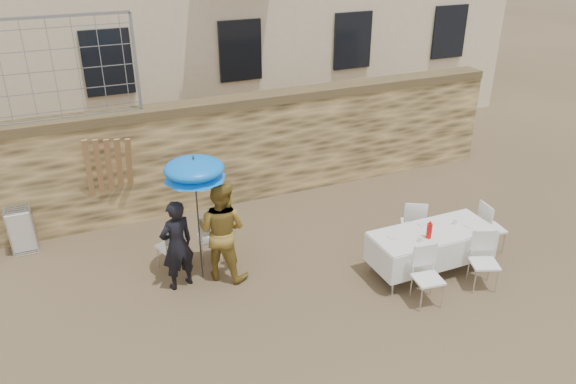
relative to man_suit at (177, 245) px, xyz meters
name	(u,v)px	position (x,y,z in m)	size (l,w,h in m)	color
ground	(324,348)	(1.49, -2.30, -0.78)	(80.00, 80.00, 0.00)	brown
stone_wall	(216,154)	(1.49, 2.70, 0.32)	(13.00, 0.50, 2.20)	olive
chain_link_fence	(41,72)	(-1.51, 2.70, 2.32)	(3.20, 0.06, 1.80)	gray
man_suit	(177,245)	(0.00, 0.00, 0.00)	(0.57, 0.37, 1.56)	black
woman_dress	(222,230)	(0.75, 0.00, 0.10)	(0.86, 0.67, 1.77)	gold
umbrella	(194,172)	(0.40, 0.10, 1.16)	(0.99, 0.99, 2.05)	#3F3F44
couple_chair_left	(171,245)	(0.00, 0.55, -0.30)	(0.48, 0.48, 0.96)	white
couple_chair_right	(211,236)	(0.70, 0.55, -0.30)	(0.48, 0.48, 0.96)	white
banquet_table	(433,233)	(4.03, -1.25, -0.05)	(2.10, 0.85, 0.78)	white
soda_bottle	(429,231)	(3.83, -1.40, 0.12)	(0.09, 0.09, 0.26)	red
table_chair_front_left	(428,278)	(3.43, -2.00, -0.30)	(0.48, 0.48, 0.96)	white
table_chair_front_right	(485,262)	(4.53, -2.00, -0.30)	(0.48, 0.48, 0.96)	white
table_chair_back	(413,223)	(4.23, -0.45, -0.30)	(0.48, 0.48, 0.96)	white
table_chair_side	(492,227)	(5.43, -1.15, -0.30)	(0.48, 0.48, 0.96)	white
chair_stack_right	(21,225)	(-2.33, 2.33, -0.32)	(0.46, 0.47, 0.92)	white
wood_planks	(108,182)	(-0.73, 2.40, 0.22)	(0.70, 0.20, 2.00)	#A37749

